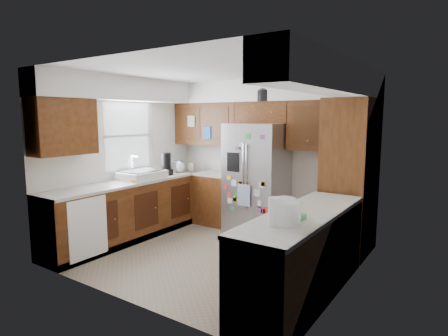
{
  "coord_description": "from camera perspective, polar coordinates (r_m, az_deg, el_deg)",
  "views": [
    {
      "loc": [
        2.92,
        -4.07,
        1.9
      ],
      "look_at": [
        -0.07,
        0.35,
        1.17
      ],
      "focal_mm": 30.0,
      "sensor_mm": 36.0,
      "label": 1
    }
  ],
  "objects": [
    {
      "name": "bridge_cabinet",
      "position": [
        6.23,
        6.16,
        8.41
      ],
      "size": [
        0.96,
        0.34,
        0.35
      ],
      "primitive_type": "cube",
      "color": "#3C1F0B",
      "rests_on": "fridge"
    },
    {
      "name": "left_counter_run",
      "position": [
        6.11,
        -11.89,
        -6.34
      ],
      "size": [
        1.36,
        3.2,
        0.92
      ],
      "color": "#3C1F0B",
      "rests_on": "ground"
    },
    {
      "name": "fridge_top_items",
      "position": [
        6.23,
        5.09,
        11.17
      ],
      "size": [
        0.7,
        0.32,
        0.26
      ],
      "color": "blue",
      "rests_on": "bridge_cabinet"
    },
    {
      "name": "rice_cooker",
      "position": [
        3.52,
        9.24,
        -6.22
      ],
      "size": [
        0.31,
        0.3,
        0.26
      ],
      "color": "silver",
      "rests_on": "right_counter_run"
    },
    {
      "name": "sink_assembly",
      "position": [
        6.15,
        -12.46,
        -0.96
      ],
      "size": [
        0.52,
        0.7,
        0.37
      ],
      "color": "white",
      "rests_on": "left_counter_run"
    },
    {
      "name": "room_shell",
      "position": [
        5.37,
        -0.24,
        6.93
      ],
      "size": [
        3.64,
        3.24,
        2.52
      ],
      "color": "white",
      "rests_on": "ground"
    },
    {
      "name": "pantry",
      "position": [
        5.48,
        18.61,
        -1.31
      ],
      "size": [
        0.6,
        0.9,
        2.15
      ],
      "primitive_type": "cube",
      "color": "#3C1F0B",
      "rests_on": "ground"
    },
    {
      "name": "right_counter_run",
      "position": [
        4.14,
        11.98,
        -13.34
      ],
      "size": [
        0.63,
        2.25,
        0.92
      ],
      "color": "#3C1F0B",
      "rests_on": "ground"
    },
    {
      "name": "floor",
      "position": [
        5.36,
        -1.53,
        -12.99
      ],
      "size": [
        3.6,
        3.6,
        0.0
      ],
      "primitive_type": "plane",
      "color": "gray",
      "rests_on": "ground"
    },
    {
      "name": "left_counter_clutter",
      "position": [
        6.62,
        -7.75,
        0.32
      ],
      "size": [
        0.37,
        0.94,
        0.38
      ],
      "color": "black",
      "rests_on": "left_counter_run"
    },
    {
      "name": "paper_towel",
      "position": [
        3.45,
        7.68,
        -6.59
      ],
      "size": [
        0.11,
        0.11,
        0.26
      ],
      "primitive_type": "cylinder",
      "color": "white",
      "rests_on": "right_counter_run"
    },
    {
      "name": "fridge",
      "position": [
        6.12,
        5.02,
        -1.68
      ],
      "size": [
        0.9,
        0.79,
        1.8
      ],
      "color": "#A6A6AB",
      "rests_on": "ground"
    }
  ]
}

